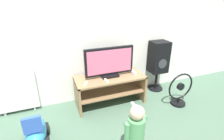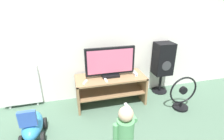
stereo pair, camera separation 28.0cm
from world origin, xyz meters
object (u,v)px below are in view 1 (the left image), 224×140
object	(u,v)px
remote_secondary	(106,80)
radiator	(16,91)
child	(136,129)
television	(109,63)
remote_primary	(86,83)
floor_fan	(180,91)
game_console	(133,72)
speaker_tower	(158,58)
ride_on_toy	(36,132)

from	to	relation	value
remote_secondary	radiator	bearing A→B (deg)	164.48
radiator	child	bearing A→B (deg)	-47.17
television	remote_secondary	world-z (taller)	television
television	remote_secondary	size ratio (longest dim) A/B	6.31
remote_primary	child	xyz separation A→B (m)	(0.30, -1.08, -0.09)
remote_primary	floor_fan	bearing A→B (deg)	-13.05
remote_secondary	game_console	bearing A→B (deg)	12.04
child	floor_fan	size ratio (longest dim) A/B	1.25
television	remote_secondary	xyz separation A→B (m)	(-0.11, -0.15, -0.24)
child	speaker_tower	world-z (taller)	speaker_tower
speaker_tower	floor_fan	size ratio (longest dim) A/B	1.68
radiator	ride_on_toy	bearing A→B (deg)	-71.22
floor_fan	child	bearing A→B (deg)	-149.96
television	remote_primary	world-z (taller)	television
game_console	radiator	distance (m)	1.93
television	ride_on_toy	world-z (taller)	television
remote_primary	remote_secondary	bearing A→B (deg)	-1.22
remote_primary	radiator	bearing A→B (deg)	160.27
game_console	ride_on_toy	world-z (taller)	game_console
television	ride_on_toy	xyz separation A→B (m)	(-1.21, -0.58, -0.56)
remote_secondary	ride_on_toy	size ratio (longest dim) A/B	0.25
remote_primary	ride_on_toy	size ratio (longest dim) A/B	0.24
television	game_console	bearing A→B (deg)	-4.29
game_console	speaker_tower	size ratio (longest dim) A/B	0.20
television	radiator	size ratio (longest dim) A/B	1.13
remote_primary	floor_fan	xyz separation A→B (m)	(1.55, -0.36, -0.26)
child	ride_on_toy	world-z (taller)	child
game_console	ride_on_toy	distance (m)	1.75
remote_secondary	speaker_tower	bearing A→B (deg)	12.69
speaker_tower	remote_secondary	bearing A→B (deg)	-167.31
speaker_tower	radiator	bearing A→B (deg)	177.26
floor_fan	radiator	distance (m)	2.70
game_console	child	bearing A→B (deg)	-115.37
television	child	distance (m)	1.27
game_console	remote_primary	bearing A→B (deg)	-172.92
game_console	child	size ratio (longest dim) A/B	0.27
ride_on_toy	child	bearing A→B (deg)	-30.86
remote_secondary	speaker_tower	world-z (taller)	speaker_tower
game_console	remote_primary	size ratio (longest dim) A/B	1.55
remote_secondary	ride_on_toy	xyz separation A→B (m)	(-1.10, -0.43, -0.33)
television	child	xyz separation A→B (m)	(-0.14, -1.22, -0.32)
remote_primary	radiator	size ratio (longest dim) A/B	0.18
game_console	remote_primary	xyz separation A→B (m)	(-0.87, -0.11, -0.01)
speaker_tower	floor_fan	world-z (taller)	speaker_tower
television	ride_on_toy	size ratio (longest dim) A/B	1.55
remote_primary	speaker_tower	xyz separation A→B (m)	(1.48, 0.25, 0.14)
television	game_console	xyz separation A→B (m)	(0.43, -0.03, -0.23)
television	game_console	world-z (taller)	television
floor_fan	ride_on_toy	distance (m)	2.32
floor_fan	radiator	size ratio (longest dim) A/B	0.80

